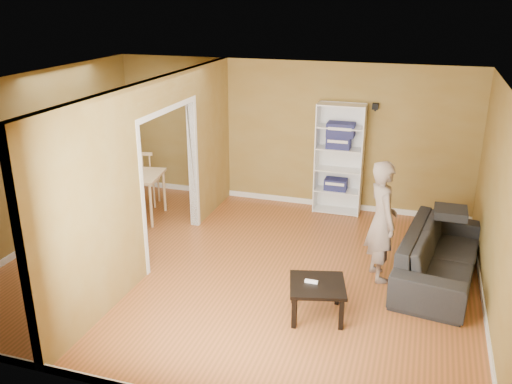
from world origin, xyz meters
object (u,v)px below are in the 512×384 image
Objects in this scene: person at (383,211)px; chair_near at (107,201)px; coffee_table at (317,289)px; chair_far at (147,177)px; bookshelf at (340,158)px; dining_table at (124,178)px; sofa at (441,248)px; chair_left at (91,187)px.

person is 1.89× the size of chair_near.
coffee_table is 4.60m from chair_far.
bookshelf reaches higher than dining_table.
person is at bearing -10.66° from chair_near.
chair_near is at bearing 158.98° from coffee_table.
coffee_table is 4.32m from dining_table.
sofa is 2.72m from bookshelf.
chair_far is at bearing 84.20° from sofa.
chair_near is at bearing -87.63° from dining_table.
coffee_table is at bearing 130.93° from chair_far.
chair_near is 0.98× the size of chair_far.
sofa is at bearing 153.07° from chair_far.
person reaches higher than coffee_table.
sofa is 5.16m from chair_near.
bookshelf is 2.05× the size of chair_left.
person is 1.85× the size of chair_far.
chair_left reaches higher than sofa.
bookshelf is 3.49m from chair_far.
person is at bearing 115.05° from sofa.
person is 1.47m from coffee_table.
chair_left is 0.91× the size of chair_near.
bookshelf is (-0.94, 2.26, -0.00)m from person.
person reaches higher than bookshelf.
chair_left is (-5.87, 0.64, 0.03)m from sofa.
chair_near is at bearing -149.47° from bookshelf.
dining_table is 1.21× the size of chair_far.
coffee_table is 4.03m from chair_near.
bookshelf is 4.39m from chair_left.
chair_left is at bearing 91.90° from sofa.
coffee_table is at bearing -84.45° from bookshelf.
chair_near is (0.71, -0.64, 0.04)m from chair_left.
chair_far reaches higher than chair_near.
chair_near is at bearing 52.61° from chair_left.
bookshelf is at bearing 112.97° from chair_left.
chair_far reaches higher than chair_left.
chair_far is at bearing 46.28° from person.
bookshelf is 1.53× the size of dining_table.
chair_left is (-4.13, -1.38, -0.50)m from bookshelf.
chair_far is (-4.32, 1.51, -0.45)m from person.
bookshelf is at bearing 22.30° from dining_table.
chair_left is 0.98m from chair_far.
person is 4.60m from chair_far.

